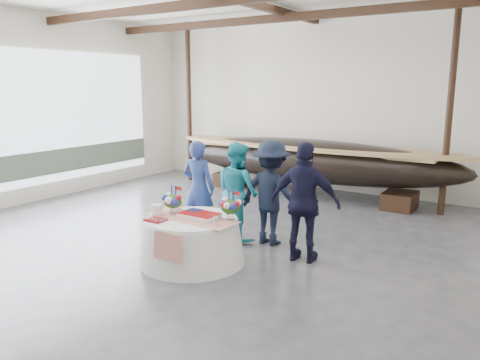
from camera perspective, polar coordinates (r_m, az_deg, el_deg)
The scene contains 11 objects.
floor at distance 8.22m, azimuth -8.75°, elevation -8.38°, with size 10.00×12.00×0.01m, color #3D3D42.
wall_back at distance 12.84m, azimuth 9.24°, elevation 9.02°, with size 10.00×0.02×4.50m, color silver.
pavilion_structure at distance 8.46m, azimuth -5.61°, elevation 19.79°, with size 9.80×11.76×4.50m.
open_bay at distance 12.21m, azimuth -23.49°, elevation 6.11°, with size 0.03×7.00×3.20m.
longboat_display at distance 11.88m, azimuth 8.25°, elevation 2.44°, with size 7.73×1.55×1.45m.
banquet_table at distance 7.52m, azimuth -5.87°, elevation -7.29°, with size 1.68×1.68×0.73m.
tabletop_items at distance 7.47m, azimuth -5.43°, elevation -3.29°, with size 1.59×0.97×0.40m.
guest_woman_blue at distance 8.81m, azimuth -5.08°, elevation -0.91°, with size 0.65×0.42×1.78m, color navy.
guest_woman_teal at distance 8.45m, azimuth -0.28°, elevation -1.36°, with size 0.87×0.68×1.79m, color teal.
guest_man_left at distance 8.21m, azimuth 3.79°, elevation -1.57°, with size 1.19×0.68×1.84m, color black.
guest_man_right at distance 7.43m, azimuth 7.91°, elevation -2.76°, with size 1.13×0.47×1.92m, color black.
Camera 1 is at (5.20, -5.72, 2.78)m, focal length 35.00 mm.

